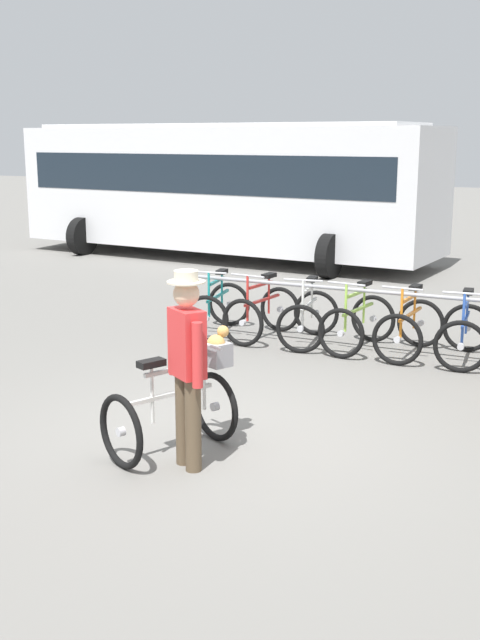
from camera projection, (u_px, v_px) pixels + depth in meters
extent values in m
plane|color=slate|center=(229.00, 434.00, 7.66)|extent=(80.00, 80.00, 0.00)
cylinder|color=#99999E|center=(186.00, 304.00, 11.52)|extent=(0.06, 0.06, 0.85)
cylinder|color=#99999E|center=(337.00, 288.00, 10.46)|extent=(4.55, 0.13, 0.05)
torus|color=black|center=(229.00, 304.00, 12.00)|extent=(0.66, 0.16, 0.66)
cylinder|color=#B7B7BC|center=(229.00, 304.00, 12.00)|extent=(0.09, 0.07, 0.08)
torus|color=black|center=(206.00, 319.00, 11.05)|extent=(0.66, 0.16, 0.66)
cylinder|color=#B7B7BC|center=(206.00, 319.00, 11.05)|extent=(0.09, 0.07, 0.08)
cube|color=teal|center=(218.00, 296.00, 11.47)|extent=(0.15, 0.92, 0.04)
cube|color=teal|center=(217.00, 281.00, 11.37)|extent=(0.11, 0.61, 0.04)
cylinder|color=teal|center=(222.00, 290.00, 11.63)|extent=(0.03, 0.03, 0.55)
cube|color=black|center=(222.00, 272.00, 11.57)|extent=(0.15, 0.25, 0.06)
cylinder|color=teal|center=(209.00, 295.00, 11.09)|extent=(0.03, 0.03, 0.63)
cylinder|color=#B7B7BC|center=(209.00, 272.00, 11.02)|extent=(0.52, 0.09, 0.03)
torus|color=black|center=(280.00, 309.00, 11.64)|extent=(0.67, 0.18, 0.66)
cylinder|color=#B7B7BC|center=(280.00, 309.00, 11.64)|extent=(0.09, 0.07, 0.08)
torus|color=black|center=(243.00, 323.00, 10.81)|extent=(0.67, 0.18, 0.66)
cylinder|color=#B7B7BC|center=(243.00, 323.00, 10.81)|extent=(0.09, 0.07, 0.08)
cube|color=red|center=(262.00, 300.00, 11.18)|extent=(0.16, 0.91, 0.04)
cube|color=red|center=(260.00, 285.00, 11.08)|extent=(0.12, 0.61, 0.04)
cylinder|color=red|center=(269.00, 295.00, 11.31)|extent=(0.03, 0.03, 0.55)
cube|color=black|center=(269.00, 275.00, 11.25)|extent=(0.15, 0.25, 0.06)
cylinder|color=red|center=(248.00, 298.00, 10.84)|extent=(0.03, 0.03, 0.63)
cylinder|color=#B7B7BC|center=(248.00, 276.00, 10.77)|extent=(0.52, 0.10, 0.03)
torus|color=black|center=(316.00, 313.00, 11.41)|extent=(0.66, 0.16, 0.66)
cylinder|color=#B7B7BC|center=(316.00, 313.00, 11.41)|extent=(0.09, 0.07, 0.08)
torus|color=black|center=(300.00, 329.00, 10.46)|extent=(0.66, 0.16, 0.66)
cylinder|color=#B7B7BC|center=(300.00, 329.00, 10.46)|extent=(0.09, 0.07, 0.08)
cube|color=silver|center=(309.00, 305.00, 10.88)|extent=(0.16, 0.91, 0.04)
cube|color=silver|center=(308.00, 289.00, 10.78)|extent=(0.12, 0.61, 0.04)
cylinder|color=silver|center=(312.00, 298.00, 11.04)|extent=(0.03, 0.03, 0.55)
cube|color=black|center=(312.00, 279.00, 10.98)|extent=(0.15, 0.25, 0.06)
cylinder|color=silver|center=(303.00, 304.00, 10.50)|extent=(0.03, 0.03, 0.63)
cylinder|color=#B7B7BC|center=(303.00, 280.00, 10.43)|extent=(0.52, 0.10, 0.03)
torus|color=black|center=(373.00, 319.00, 11.05)|extent=(0.67, 0.18, 0.66)
cylinder|color=#B7B7BC|center=(373.00, 319.00, 11.05)|extent=(0.09, 0.07, 0.08)
torus|color=black|center=(341.00, 333.00, 10.22)|extent=(0.67, 0.18, 0.66)
cylinder|color=#B7B7BC|center=(341.00, 333.00, 10.22)|extent=(0.09, 0.07, 0.08)
cube|color=#9ED14C|center=(358.00, 309.00, 10.58)|extent=(0.17, 0.91, 0.04)
cube|color=#9ED14C|center=(357.00, 293.00, 10.49)|extent=(0.12, 0.61, 0.04)
cylinder|color=#9ED14C|center=(364.00, 303.00, 10.72)|extent=(0.03, 0.03, 0.55)
cube|color=black|center=(365.00, 283.00, 10.66)|extent=(0.15, 0.25, 0.06)
cylinder|color=#9ED14C|center=(346.00, 308.00, 10.25)|extent=(0.03, 0.03, 0.63)
cylinder|color=#B7B7BC|center=(346.00, 284.00, 10.18)|extent=(0.52, 0.10, 0.03)
torus|color=black|center=(421.00, 323.00, 10.78)|extent=(0.66, 0.13, 0.66)
cylinder|color=#B7B7BC|center=(421.00, 323.00, 10.78)|extent=(0.08, 0.07, 0.08)
torus|color=black|center=(397.00, 340.00, 9.90)|extent=(0.66, 0.13, 0.66)
cylinder|color=#B7B7BC|center=(397.00, 340.00, 9.90)|extent=(0.08, 0.07, 0.08)
cube|color=orange|center=(410.00, 314.00, 10.29)|extent=(0.10, 0.92, 0.04)
cube|color=orange|center=(410.00, 298.00, 10.20)|extent=(0.08, 0.61, 0.04)
cylinder|color=orange|center=(415.00, 308.00, 10.44)|extent=(0.03, 0.03, 0.55)
cube|color=black|center=(416.00, 287.00, 10.37)|extent=(0.14, 0.25, 0.06)
cylinder|color=orange|center=(401.00, 313.00, 9.94)|extent=(0.03, 0.03, 0.63)
cylinder|color=#B7B7BC|center=(403.00, 288.00, 9.87)|extent=(0.52, 0.07, 0.03)
torus|color=black|center=(468.00, 328.00, 10.51)|extent=(0.67, 0.15, 0.66)
cylinder|color=#B7B7BC|center=(468.00, 328.00, 10.51)|extent=(0.08, 0.07, 0.08)
torus|color=black|center=(461.00, 347.00, 9.58)|extent=(0.67, 0.15, 0.66)
cylinder|color=#B7B7BC|center=(461.00, 347.00, 9.58)|extent=(0.08, 0.07, 0.08)
cube|color=#2D56B7|center=(466.00, 320.00, 9.99)|extent=(0.11, 0.92, 0.04)
cube|color=#2D56B7|center=(466.00, 303.00, 9.90)|extent=(0.08, 0.61, 0.04)
cylinder|color=#2D56B7|center=(467.00, 313.00, 10.15)|extent=(0.03, 0.03, 0.55)
cube|color=black|center=(468.00, 292.00, 10.09)|extent=(0.14, 0.25, 0.06)
cylinder|color=#2D56B7|center=(463.00, 319.00, 9.62)|extent=(0.03, 0.03, 0.63)
cylinder|color=#B7B7BC|center=(465.00, 293.00, 9.55)|extent=(0.52, 0.07, 0.03)
torus|color=black|center=(121.00, 432.00, 6.82)|extent=(0.62, 0.34, 0.66)
cylinder|color=#B7B7BC|center=(121.00, 432.00, 6.82)|extent=(0.10, 0.09, 0.08)
torus|color=black|center=(215.00, 407.00, 7.45)|extent=(0.62, 0.34, 0.66)
cylinder|color=#B7B7BC|center=(215.00, 407.00, 7.45)|extent=(0.10, 0.09, 0.08)
cube|color=silver|center=(169.00, 395.00, 7.08)|extent=(0.43, 0.84, 0.04)
cube|color=silver|center=(174.00, 369.00, 7.06)|extent=(0.30, 0.57, 0.04)
cylinder|color=silver|center=(152.00, 393.00, 6.96)|extent=(0.03, 0.03, 0.55)
cube|color=black|center=(151.00, 363.00, 6.90)|extent=(0.21, 0.27, 0.06)
cylinder|color=silver|center=(204.00, 377.00, 7.30)|extent=(0.03, 0.03, 0.63)
cylinder|color=#B7B7BC|center=(204.00, 344.00, 7.23)|extent=(0.48, 0.25, 0.03)
cube|color=gray|center=(216.00, 354.00, 7.35)|extent=(0.32, 0.29, 0.22)
ellipsoid|color=tan|center=(216.00, 343.00, 7.33)|extent=(0.23, 0.22, 0.16)
sphere|color=tan|center=(223.00, 331.00, 7.36)|extent=(0.11, 0.11, 0.11)
cylinder|color=brown|center=(193.00, 425.00, 6.75)|extent=(0.14, 0.14, 0.82)
cylinder|color=brown|center=(184.00, 419.00, 6.90)|extent=(0.14, 0.14, 0.82)
cube|color=red|center=(187.00, 343.00, 6.67)|extent=(0.39, 0.36, 0.58)
cylinder|color=red|center=(197.00, 355.00, 6.48)|extent=(0.09, 0.09, 0.55)
cylinder|color=red|center=(173.00, 343.00, 6.85)|extent=(0.09, 0.09, 0.55)
sphere|color=beige|center=(186.00, 294.00, 6.57)|extent=(0.22, 0.22, 0.22)
cylinder|color=beige|center=(186.00, 282.00, 6.55)|extent=(0.32, 0.32, 0.02)
cylinder|color=beige|center=(186.00, 276.00, 6.54)|extent=(0.20, 0.20, 0.09)
cube|color=silver|center=(224.00, 187.00, 18.39)|extent=(10.20, 3.50, 2.70)
cube|color=#19232D|center=(224.00, 172.00, 18.31)|extent=(9.41, 3.43, 0.84)
cube|color=silver|center=(224.00, 126.00, 18.08)|extent=(9.18, 3.15, 0.08)
cylinder|color=black|center=(82.00, 236.00, 19.21)|extent=(0.34, 0.92, 0.90)
cylinder|color=black|center=(145.00, 226.00, 21.31)|extent=(0.34, 0.92, 0.90)
cylinder|color=black|center=(329.00, 256.00, 16.01)|extent=(0.34, 0.92, 0.90)
cylinder|color=black|center=(374.00, 242.00, 18.11)|extent=(0.34, 0.92, 0.90)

